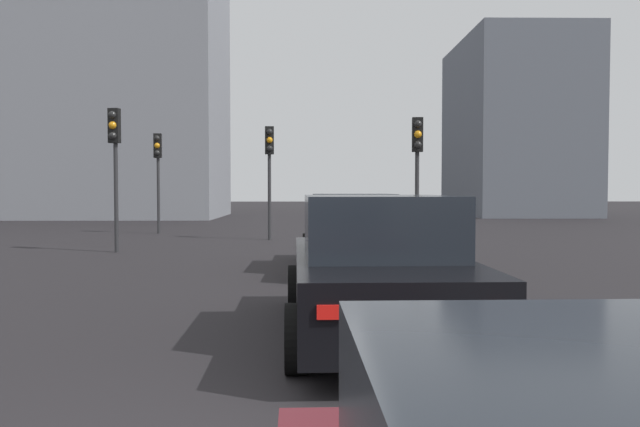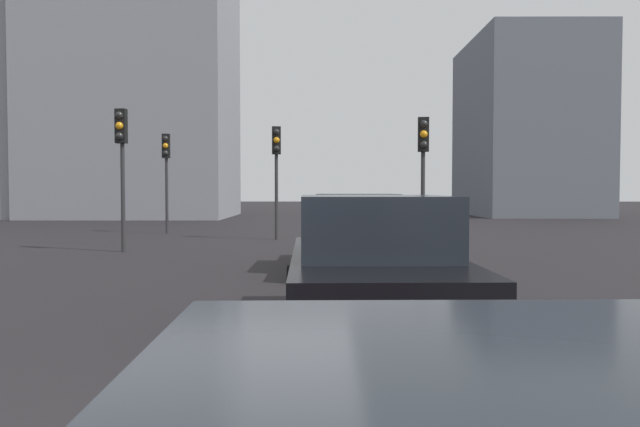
{
  "view_description": "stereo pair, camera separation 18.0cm",
  "coord_description": "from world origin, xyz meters",
  "px_view_note": "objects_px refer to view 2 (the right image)",
  "views": [
    {
      "loc": [
        -3.84,
        -0.87,
        1.67
      ],
      "look_at": [
        5.41,
        -1.0,
        1.31
      ],
      "focal_mm": 35.75,
      "sensor_mm": 36.0,
      "label": 1
    },
    {
      "loc": [
        -3.84,
        -1.05,
        1.67
      ],
      "look_at": [
        5.41,
        -1.0,
        1.31
      ],
      "focal_mm": 35.75,
      "sensor_mm": 36.0,
      "label": 2
    }
  ],
  "objects_px": {
    "traffic_light_near_left": "(276,158)",
    "car_beige_left_lead": "(356,233)",
    "car_black_left_second": "(372,270)",
    "traffic_light_near_right": "(166,162)",
    "traffic_light_far_left": "(423,155)",
    "traffic_light_far_right": "(121,149)"
  },
  "relations": [
    {
      "from": "traffic_light_near_left",
      "to": "car_beige_left_lead",
      "type": "bearing_deg",
      "value": 9.27
    },
    {
      "from": "car_beige_left_lead",
      "to": "car_black_left_second",
      "type": "relative_size",
      "value": 1.01
    },
    {
      "from": "car_black_left_second",
      "to": "car_beige_left_lead",
      "type": "bearing_deg",
      "value": -2.63
    },
    {
      "from": "traffic_light_near_left",
      "to": "traffic_light_near_right",
      "type": "bearing_deg",
      "value": -131.59
    },
    {
      "from": "car_black_left_second",
      "to": "traffic_light_near_left",
      "type": "xyz_separation_m",
      "value": [
        13.67,
        2.07,
        1.9
      ]
    },
    {
      "from": "car_beige_left_lead",
      "to": "traffic_light_far_left",
      "type": "xyz_separation_m",
      "value": [
        3.51,
        -1.95,
        1.81
      ]
    },
    {
      "from": "traffic_light_near_left",
      "to": "traffic_light_far_left",
      "type": "xyz_separation_m",
      "value": [
        -4.03,
        -4.15,
        -0.11
      ]
    },
    {
      "from": "traffic_light_near_right",
      "to": "car_black_left_second",
      "type": "bearing_deg",
      "value": 17.51
    },
    {
      "from": "traffic_light_far_left",
      "to": "traffic_light_far_right",
      "type": "xyz_separation_m",
      "value": [
        0.01,
        7.93,
        0.16
      ]
    },
    {
      "from": "traffic_light_near_right",
      "to": "traffic_light_far_left",
      "type": "bearing_deg",
      "value": 46.86
    },
    {
      "from": "traffic_light_near_right",
      "to": "traffic_light_far_right",
      "type": "height_order",
      "value": "traffic_light_far_right"
    },
    {
      "from": "car_black_left_second",
      "to": "traffic_light_near_left",
      "type": "distance_m",
      "value": 13.96
    },
    {
      "from": "traffic_light_near_left",
      "to": "traffic_light_near_right",
      "type": "xyz_separation_m",
      "value": [
        2.99,
        4.34,
        0.02
      ]
    },
    {
      "from": "car_black_left_second",
      "to": "traffic_light_far_left",
      "type": "bearing_deg",
      "value": -13.6
    },
    {
      "from": "traffic_light_near_left",
      "to": "traffic_light_far_right",
      "type": "relative_size",
      "value": 0.98
    },
    {
      "from": "traffic_light_near_left",
      "to": "traffic_light_far_left",
      "type": "bearing_deg",
      "value": 38.84
    },
    {
      "from": "car_beige_left_lead",
      "to": "traffic_light_far_right",
      "type": "height_order",
      "value": "traffic_light_far_right"
    },
    {
      "from": "car_beige_left_lead",
      "to": "traffic_light_near_right",
      "type": "relative_size",
      "value": 1.27
    },
    {
      "from": "car_black_left_second",
      "to": "traffic_light_far_right",
      "type": "height_order",
      "value": "traffic_light_far_right"
    },
    {
      "from": "car_beige_left_lead",
      "to": "traffic_light_near_left",
      "type": "bearing_deg",
      "value": 16.04
    },
    {
      "from": "traffic_light_near_left",
      "to": "traffic_light_far_right",
      "type": "height_order",
      "value": "traffic_light_far_right"
    },
    {
      "from": "car_beige_left_lead",
      "to": "traffic_light_far_right",
      "type": "distance_m",
      "value": 7.21
    }
  ]
}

